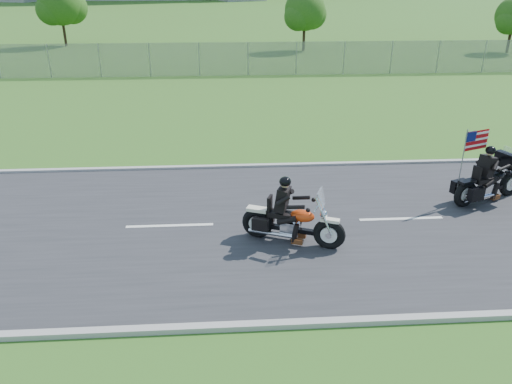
{
  "coord_description": "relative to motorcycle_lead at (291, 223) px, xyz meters",
  "views": [
    {
      "loc": [
        -0.53,
        -11.34,
        5.97
      ],
      "look_at": [
        0.2,
        0.0,
        0.92
      ],
      "focal_mm": 35.0,
      "sensor_mm": 36.0,
      "label": 1
    }
  ],
  "objects": [
    {
      "name": "curb_south",
      "position": [
        -0.96,
        -3.07,
        -0.49
      ],
      "size": [
        120.0,
        0.18,
        0.12
      ],
      "primitive_type": "cube",
      "color": "#9E9B93",
      "rests_on": "ground"
    },
    {
      "name": "motorcycle_follow",
      "position": [
        5.81,
        1.98,
        0.04
      ],
      "size": [
        2.38,
        1.27,
        2.08
      ],
      "rotation": [
        0.0,
        0.0,
        0.38
      ],
      "color": "black",
      "rests_on": "ground"
    },
    {
      "name": "curb_north",
      "position": [
        -0.96,
        5.03,
        -0.49
      ],
      "size": [
        120.0,
        0.18,
        0.12
      ],
      "primitive_type": "cube",
      "color": "#9E9B93",
      "rests_on": "ground"
    },
    {
      "name": "fence",
      "position": [
        -5.96,
        20.98,
        0.46
      ],
      "size": [
        60.0,
        0.03,
        2.0
      ],
      "primitive_type": "cube",
      "color": "gray",
      "rests_on": "ground"
    },
    {
      "name": "tree_fence_near",
      "position": [
        5.08,
        31.02,
        2.44
      ],
      "size": [
        3.52,
        3.28,
        4.75
      ],
      "color": "#382316",
      "rests_on": "ground"
    },
    {
      "name": "motorcycle_lead",
      "position": [
        0.0,
        0.0,
        0.0
      ],
      "size": [
        2.4,
        1.23,
        1.7
      ],
      "rotation": [
        0.0,
        0.0,
        -0.38
      ],
      "color": "black",
      "rests_on": "ground"
    },
    {
      "name": "ground",
      "position": [
        -0.96,
        0.98,
        -0.54
      ],
      "size": [
        420.0,
        420.0,
        0.0
      ],
      "primitive_type": "plane",
      "color": "#375B1C",
      "rests_on": "ground"
    },
    {
      "name": "tree_fence_mid",
      "position": [
        -14.91,
        35.03,
        2.77
      ],
      "size": [
        3.96,
        3.69,
        5.3
      ],
      "color": "#382316",
      "rests_on": "ground"
    },
    {
      "name": "road",
      "position": [
        -0.96,
        0.98,
        -0.52
      ],
      "size": [
        120.0,
        8.0,
        0.04
      ],
      "primitive_type": "cube",
      "color": "#28282B",
      "rests_on": "ground"
    }
  ]
}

